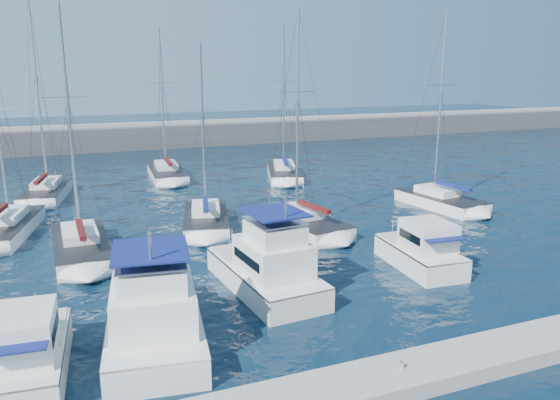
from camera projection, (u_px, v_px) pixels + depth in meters
name	position (u px, v px, depth m)	size (l,w,h in m)	color
ground	(282.00, 276.00, 29.05)	(220.00, 220.00, 0.00)	black
breakwater	(140.00, 140.00, 75.61)	(160.00, 6.00, 4.45)	#424244
dock	(401.00, 376.00, 19.08)	(40.00, 2.20, 0.60)	gray
dock_cleat_centre	(402.00, 365.00, 18.98)	(0.16, 0.16, 0.25)	silver
motor_yacht_port_outer	(26.00, 356.00, 19.18)	(3.16, 6.05, 3.20)	silver
motor_yacht_port_inner	(154.00, 318.00, 21.64)	(4.84, 8.75, 4.69)	silver
motor_yacht_stbd_inner	(268.00, 270.00, 26.84)	(3.94, 8.17, 4.69)	silver
motor_yacht_stbd_outer	(422.00, 252.00, 29.94)	(3.13, 5.86, 3.20)	silver
sailboat_mid_a	(6.00, 228.00, 36.00)	(4.81, 9.11, 13.06)	white
sailboat_mid_b	(81.00, 246.00, 32.22)	(3.28, 8.43, 14.70)	silver
sailboat_mid_c	(206.00, 220.00, 37.86)	(4.71, 8.15, 12.81)	white
sailboat_mid_d	(303.00, 223.00, 37.03)	(4.41, 7.97, 14.86)	silver
sailboat_mid_e	(440.00, 201.00, 43.27)	(3.95, 7.81, 15.24)	white
sailboat_back_a	(46.00, 192.00, 46.27)	(4.48, 8.71, 17.27)	white
sailboat_back_b	(167.00, 173.00, 54.59)	(3.76, 9.11, 14.97)	silver
sailboat_back_c	(284.00, 173.00, 54.81)	(5.67, 9.28, 15.41)	white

